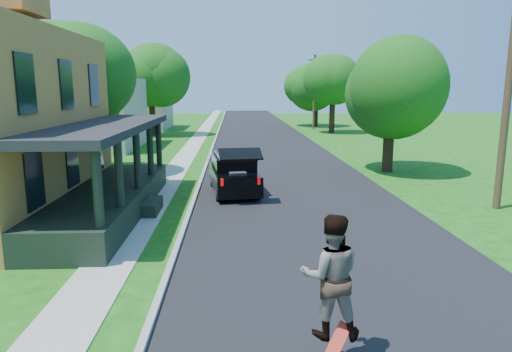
{
  "coord_description": "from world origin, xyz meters",
  "views": [
    {
      "loc": [
        -2.48,
        -9.57,
        4.28
      ],
      "look_at": [
        -1.87,
        3.0,
        1.86
      ],
      "focal_mm": 32.0,
      "sensor_mm": 36.0,
      "label": 1
    }
  ],
  "objects_px": {
    "tree_right_near": "(391,82)",
    "skateboarder": "(331,276)",
    "black_suv": "(234,174)",
    "utility_pole_near": "(509,80)"
  },
  "relations": [
    {
      "from": "black_suv",
      "to": "tree_right_near",
      "type": "height_order",
      "value": "tree_right_near"
    },
    {
      "from": "skateboarder",
      "to": "tree_right_near",
      "type": "height_order",
      "value": "tree_right_near"
    },
    {
      "from": "utility_pole_near",
      "to": "black_suv",
      "type": "bearing_deg",
      "value": 153.14
    },
    {
      "from": "black_suv",
      "to": "utility_pole_near",
      "type": "relative_size",
      "value": 0.53
    },
    {
      "from": "utility_pole_near",
      "to": "tree_right_near",
      "type": "bearing_deg",
      "value": 92.18
    },
    {
      "from": "skateboarder",
      "to": "utility_pole_near",
      "type": "distance_m",
      "value": 12.44
    },
    {
      "from": "tree_right_near",
      "to": "skateboarder",
      "type": "bearing_deg",
      "value": -111.29
    },
    {
      "from": "black_suv",
      "to": "utility_pole_near",
      "type": "distance_m",
      "value": 10.65
    },
    {
      "from": "black_suv",
      "to": "skateboarder",
      "type": "xyz_separation_m",
      "value": [
        1.5,
        -12.0,
        0.63
      ]
    },
    {
      "from": "black_suv",
      "to": "tree_right_near",
      "type": "xyz_separation_m",
      "value": [
        7.96,
        4.57,
        3.79
      ]
    }
  ]
}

